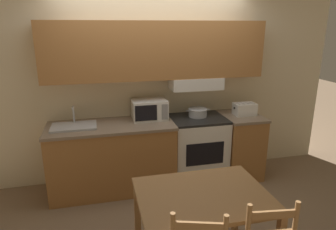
{
  "coord_description": "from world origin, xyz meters",
  "views": [
    {
      "loc": [
        -0.76,
        -3.94,
        2.08
      ],
      "look_at": [
        0.05,
        -0.57,
        1.04
      ],
      "focal_mm": 32.0,
      "sensor_mm": 36.0,
      "label": 1
    }
  ],
  "objects": [
    {
      "name": "cooking_pot",
      "position": [
        0.54,
        -0.25,
        0.95
      ],
      "size": [
        0.34,
        0.26,
        0.11
      ],
      "color": "#B7BABF",
      "rests_on": "stove_range"
    },
    {
      "name": "ground_plane",
      "position": [
        0.0,
        0.0,
        0.0
      ],
      "size": [
        16.0,
        16.0,
        0.0
      ],
      "primitive_type": "plane",
      "color": "#7F664C"
    },
    {
      "name": "dining_table",
      "position": [
        0.04,
        -1.87,
        0.64
      ],
      "size": [
        1.09,
        0.82,
        0.73
      ],
      "color": "#9E7042",
      "rests_on": "ground_plane"
    },
    {
      "name": "microwave",
      "position": [
        -0.11,
        -0.2,
        1.02
      ],
      "size": [
        0.45,
        0.33,
        0.26
      ],
      "color": "white",
      "rests_on": "lower_counter_main"
    },
    {
      "name": "toaster",
      "position": [
        1.2,
        -0.32,
        0.97
      ],
      "size": [
        0.31,
        0.19,
        0.16
      ],
      "color": "white",
      "rests_on": "lower_counter_right_stub"
    },
    {
      "name": "lower_counter_main",
      "position": [
        -0.63,
        -0.32,
        0.45
      ],
      "size": [
        1.58,
        0.67,
        0.89
      ],
      "color": "#A36B38",
      "rests_on": "ground_plane"
    },
    {
      "name": "stove_range",
      "position": [
        0.53,
        -0.3,
        0.45
      ],
      "size": [
        0.72,
        0.61,
        0.89
      ],
      "color": "white",
      "rests_on": "ground_plane"
    },
    {
      "name": "lower_counter_right_stub",
      "position": [
        1.16,
        -0.32,
        0.45
      ],
      "size": [
        0.52,
        0.67,
        0.89
      ],
      "color": "#A36B38",
      "rests_on": "ground_plane"
    },
    {
      "name": "wall_back",
      "position": [
        0.01,
        -0.07,
        1.52
      ],
      "size": [
        5.21,
        0.38,
        2.55
      ],
      "color": "beige",
      "rests_on": "ground_plane"
    },
    {
      "name": "sink_basin",
      "position": [
        -1.07,
        -0.32,
        0.91
      ],
      "size": [
        0.54,
        0.34,
        0.24
      ],
      "color": "#B7BABF",
      "rests_on": "lower_counter_main"
    }
  ]
}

